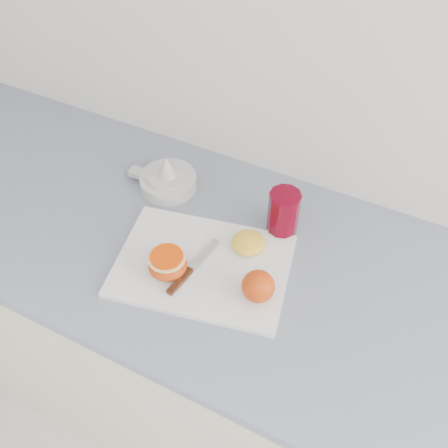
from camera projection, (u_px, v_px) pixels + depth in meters
name	position (u px, v px, depth m)	size (l,w,h in m)	color
counter	(209.00, 342.00, 1.45)	(2.52, 0.64, 0.89)	#ECE9CF
cutting_board	(203.00, 266.00, 1.08)	(0.37, 0.26, 0.01)	white
whole_orange	(258.00, 286.00, 0.99)	(0.07, 0.07, 0.07)	red
half_orange	(168.00, 264.00, 1.04)	(0.08, 0.08, 0.05)	red
squeezed_shell	(248.00, 242.00, 1.09)	(0.07, 0.07, 0.03)	yellow
paring_knife	(184.00, 276.00, 1.04)	(0.03, 0.17, 0.01)	#472113
citrus_juicer	(168.00, 179.00, 1.23)	(0.18, 0.14, 0.09)	silver
red_tumbler	(283.00, 215.00, 1.11)	(0.07, 0.07, 0.12)	#670014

